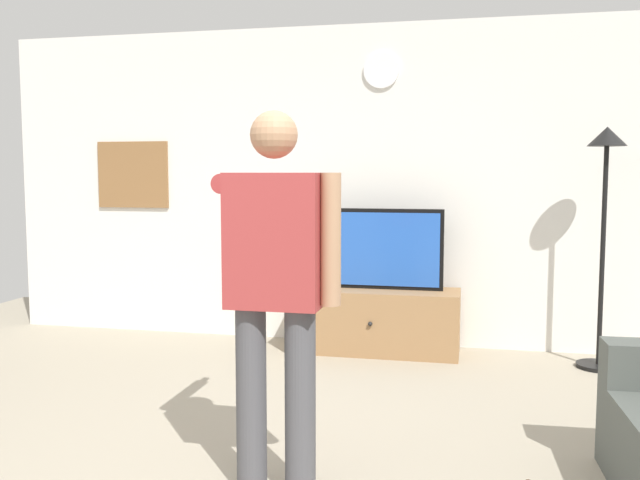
# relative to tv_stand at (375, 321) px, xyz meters

# --- Properties ---
(back_wall) EXTENTS (6.40, 0.10, 2.70)m
(back_wall) POSITION_rel_tv_stand_xyz_m (-0.21, 0.35, 1.09)
(back_wall) COLOR silver
(back_wall) RESTS_ON ground_plane
(tv_stand) EXTENTS (1.36, 0.51, 0.52)m
(tv_stand) POSITION_rel_tv_stand_xyz_m (0.00, 0.00, 0.00)
(tv_stand) COLOR #997047
(tv_stand) RESTS_ON ground_plane
(television) EXTENTS (1.09, 0.07, 0.66)m
(television) POSITION_rel_tv_stand_xyz_m (0.00, 0.05, 0.59)
(television) COLOR black
(television) RESTS_ON tv_stand
(wall_clock) EXTENTS (0.30, 0.03, 0.30)m
(wall_clock) POSITION_rel_tv_stand_xyz_m (0.00, 0.29, 2.05)
(wall_clock) COLOR white
(framed_picture) EXTENTS (0.68, 0.04, 0.60)m
(framed_picture) POSITION_rel_tv_stand_xyz_m (-2.27, 0.30, 1.19)
(framed_picture) COLOR olive
(floor_lamp) EXTENTS (0.32, 0.32, 1.80)m
(floor_lamp) POSITION_rel_tv_stand_xyz_m (1.71, -0.10, 1.03)
(floor_lamp) COLOR black
(floor_lamp) RESTS_ON ground_plane
(person_standing_nearer_lamp) EXTENTS (0.60, 0.78, 1.73)m
(person_standing_nearer_lamp) POSITION_rel_tv_stand_xyz_m (-0.09, -2.58, 0.73)
(person_standing_nearer_lamp) COLOR #4C4C51
(person_standing_nearer_lamp) RESTS_ON ground_plane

